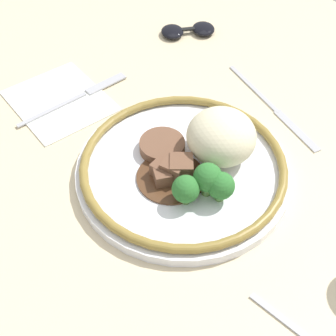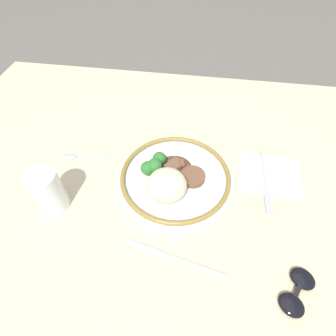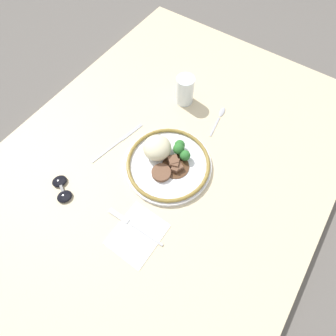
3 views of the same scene
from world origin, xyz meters
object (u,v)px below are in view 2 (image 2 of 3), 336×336
at_px(plate, 173,178).
at_px(juice_glass, 49,192).
at_px(spoon, 74,157).
at_px(sunglasses, 297,291).
at_px(fork, 266,186).
at_px(knife, 170,256).

distance_m(plate, juice_glass, 0.29).
distance_m(spoon, sunglasses, 0.61).
bearing_deg(fork, knife, -45.95).
distance_m(juice_glass, knife, 0.30).
xyz_separation_m(plate, fork, (-0.23, -0.02, -0.02)).
height_order(fork, knife, fork).
bearing_deg(plate, juice_glass, 20.94).
bearing_deg(knife, juice_glass, -5.56).
distance_m(knife, sunglasses, 0.25).
distance_m(fork, spoon, 0.51).
relative_size(plate, knife, 1.29).
distance_m(plate, fork, 0.23).
xyz_separation_m(juice_glass, sunglasses, (-0.53, 0.12, -0.04)).
relative_size(plate, juice_glass, 2.61).
xyz_separation_m(juice_glass, knife, (-0.28, 0.09, -0.05)).
height_order(juice_glass, sunglasses, juice_glass).
height_order(plate, sunglasses, plate).
bearing_deg(juice_glass, sunglasses, 167.38).
height_order(juice_glass, fork, juice_glass).
bearing_deg(plate, fork, -173.83).
height_order(plate, fork, plate).
xyz_separation_m(fork, knife, (0.21, 0.21, -0.00)).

